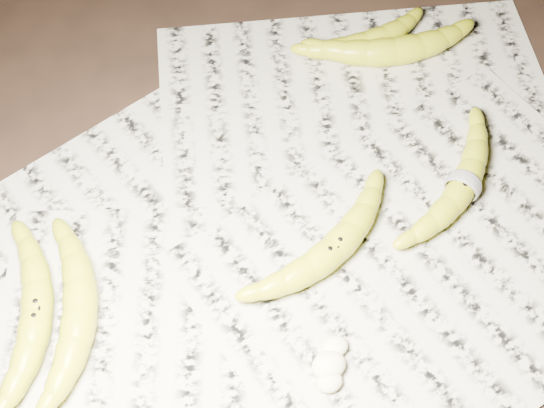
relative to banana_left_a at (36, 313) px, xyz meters
name	(u,v)px	position (x,y,z in m)	size (l,w,h in m)	color
ground	(305,249)	(0.32, -0.03, -0.03)	(3.00, 3.00, 0.00)	black
newspaper_patch	(289,237)	(0.31, -0.01, -0.02)	(0.90, 0.70, 0.01)	#B1AD98
banana_left_a	(36,313)	(0.00, 0.00, 0.00)	(0.22, 0.06, 0.04)	#BABF17
banana_left_b	(79,310)	(0.05, -0.02, 0.00)	(0.21, 0.07, 0.04)	#BABF17
banana_center	(333,249)	(0.35, -0.06, 0.00)	(0.21, 0.06, 0.04)	#BABF17
banana_taped	(464,185)	(0.54, -0.04, 0.00)	(0.22, 0.06, 0.04)	#BABF17
banana_upper_a	(394,49)	(0.57, 0.20, 0.00)	(0.22, 0.07, 0.04)	#BABF17
banana_upper_b	(366,41)	(0.54, 0.23, 0.00)	(0.18, 0.06, 0.04)	#BABF17
measuring_tape	(464,185)	(0.54, -0.04, 0.00)	(0.05, 0.05, 0.00)	white
flesh_chunk_a	(329,364)	(0.28, -0.19, -0.01)	(0.04, 0.03, 0.02)	#F8EEC0
flesh_chunk_b	(330,381)	(0.27, -0.20, -0.01)	(0.03, 0.02, 0.02)	#F8EEC0
flesh_chunk_c	(335,345)	(0.30, -0.17, -0.01)	(0.03, 0.03, 0.02)	#F8EEC0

